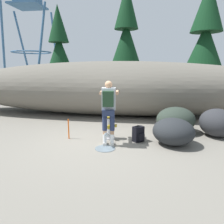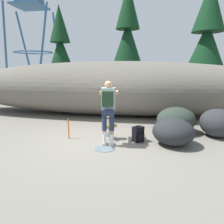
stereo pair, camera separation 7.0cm
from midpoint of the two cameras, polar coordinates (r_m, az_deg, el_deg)
ground_plane at (r=6.14m, az=-3.02°, el=-8.17°), size 56.00×56.00×0.04m
dirt_embankment at (r=9.51m, az=1.40°, el=6.38°), size 15.83×3.20×2.37m
fire_hydrant at (r=6.29m, az=-0.33°, el=-4.06°), size 0.42×0.37×0.78m
hydrant_water_jet at (r=5.78m, az=-1.24°, el=-7.32°), size 0.53×0.94×0.45m
utility_worker at (r=5.66m, az=-0.64°, el=1.92°), size 0.59×1.00×1.74m
spare_backpack at (r=6.14m, az=7.36°, el=-5.93°), size 0.36×0.36×0.47m
boulder_large at (r=7.22m, az=17.07°, el=-2.02°), size 1.73×1.70×0.83m
boulder_mid at (r=6.05m, az=16.42°, el=-5.08°), size 1.59×1.59×0.73m
boulder_small at (r=7.24m, az=26.76°, el=-2.63°), size 1.35×1.40×0.86m
pine_tree_far_left at (r=13.44m, az=-13.50°, el=16.15°), size 1.83×1.83×5.65m
pine_tree_left at (r=14.86m, az=4.34°, el=19.37°), size 2.43×2.43×7.52m
pine_tree_center at (r=12.62m, az=24.24°, el=16.99°), size 2.49×2.49×6.46m
survey_stake at (r=6.44m, az=-11.27°, el=-4.43°), size 0.04×0.04×0.60m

